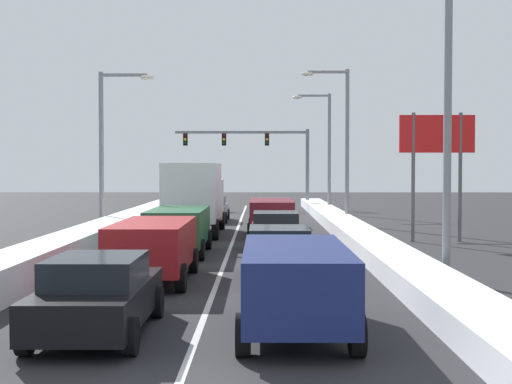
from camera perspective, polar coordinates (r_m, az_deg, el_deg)
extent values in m
plane|color=#28282B|center=(27.56, -2.13, -4.66)|extent=(128.41, 128.41, 0.00)
cube|color=silver|center=(32.47, -1.75, -3.64)|extent=(0.14, 54.33, 0.01)
cube|color=white|center=(32.68, 7.59, -3.09)|extent=(1.55, 54.33, 0.61)
cube|color=white|center=(33.05, -10.98, -2.81)|extent=(1.52, 54.33, 0.89)
cube|color=navy|center=(13.85, 3.13, -6.89)|extent=(1.95, 4.90, 1.25)
cube|color=black|center=(11.43, 3.72, -7.39)|extent=(1.56, 0.06, 0.55)
cube|color=red|center=(11.49, -0.22, -9.24)|extent=(0.20, 0.08, 0.28)
cube|color=red|center=(11.58, 7.62, -9.17)|extent=(0.20, 0.08, 0.28)
cylinder|color=black|center=(15.63, -0.72, -8.39)|extent=(0.25, 0.74, 0.74)
cylinder|color=black|center=(15.71, 6.34, -8.34)|extent=(0.25, 0.74, 0.74)
cylinder|color=black|center=(12.30, -1.02, -11.23)|extent=(0.25, 0.74, 0.74)
cylinder|color=black|center=(12.40, 8.01, -11.14)|extent=(0.25, 0.74, 0.74)
cube|color=#38383D|center=(20.24, 1.82, -5.26)|extent=(1.82, 4.50, 0.70)
cube|color=black|center=(20.03, 1.84, -3.60)|extent=(1.64, 2.20, 0.55)
cube|color=red|center=(18.04, -0.20, -5.77)|extent=(0.24, 0.08, 0.14)
cube|color=red|center=(18.08, 4.20, -5.75)|extent=(0.24, 0.08, 0.14)
cylinder|color=black|center=(21.82, -0.63, -5.53)|extent=(0.22, 0.66, 0.66)
cylinder|color=black|center=(21.86, 4.06, -5.52)|extent=(0.22, 0.66, 0.66)
cylinder|color=black|center=(18.75, -0.80, -6.77)|extent=(0.22, 0.66, 0.66)
cylinder|color=black|center=(18.80, 4.68, -6.75)|extent=(0.22, 0.66, 0.66)
cube|color=#937F60|center=(27.11, 1.55, -3.43)|extent=(1.82, 4.50, 0.70)
cube|color=black|center=(26.92, 1.55, -2.17)|extent=(1.64, 2.20, 0.55)
cube|color=red|center=(24.91, 0.06, -3.63)|extent=(0.24, 0.08, 0.14)
cube|color=red|center=(24.94, 3.24, -3.62)|extent=(0.24, 0.08, 0.14)
cylinder|color=black|center=(28.68, -0.30, -3.73)|extent=(0.22, 0.66, 0.66)
cylinder|color=black|center=(28.72, 3.26, -3.73)|extent=(0.22, 0.66, 0.66)
cylinder|color=black|center=(25.60, -0.38, -4.42)|extent=(0.22, 0.66, 0.66)
cylinder|color=black|center=(25.64, 3.61, -4.41)|extent=(0.22, 0.66, 0.66)
cube|color=maroon|center=(33.26, 1.23, -1.71)|extent=(1.95, 4.90, 1.25)
cube|color=black|center=(30.84, 1.29, -1.49)|extent=(1.56, 0.06, 0.55)
cube|color=red|center=(30.87, -0.16, -2.18)|extent=(0.20, 0.08, 0.28)
cube|color=red|center=(30.89, 2.74, -2.18)|extent=(0.20, 0.08, 0.28)
cylinder|color=black|center=(35.00, -0.38, -2.64)|extent=(0.25, 0.74, 0.74)
cylinder|color=black|center=(35.03, 2.75, -2.64)|extent=(0.25, 0.74, 0.74)
cylinder|color=black|center=(31.61, -0.46, -3.13)|extent=(0.25, 0.74, 0.74)
cylinder|color=black|center=(31.64, 3.00, -3.13)|extent=(0.25, 0.74, 0.74)
cube|color=silver|center=(39.05, 1.46, -1.78)|extent=(1.82, 4.50, 0.70)
cube|color=black|center=(38.86, 1.47, -0.90)|extent=(1.64, 2.20, 0.55)
cube|color=red|center=(36.84, 0.45, -1.81)|extent=(0.24, 0.08, 0.14)
cube|color=red|center=(36.87, 2.60, -1.81)|extent=(0.24, 0.08, 0.14)
cylinder|color=black|center=(40.61, 0.16, -2.06)|extent=(0.22, 0.66, 0.66)
cylinder|color=black|center=(40.64, 2.67, -2.06)|extent=(0.22, 0.66, 0.66)
cylinder|color=black|center=(37.52, 0.15, -2.39)|extent=(0.22, 0.66, 0.66)
cylinder|color=black|center=(37.55, 2.86, -2.39)|extent=(0.22, 0.66, 0.66)
cube|color=black|center=(14.13, -12.35, -8.46)|extent=(1.82, 4.50, 0.70)
cube|color=black|center=(13.89, -12.51, -6.12)|extent=(1.64, 2.20, 0.55)
cube|color=red|center=(12.21, -17.88, -9.60)|extent=(0.24, 0.08, 0.14)
cube|color=red|center=(11.86, -11.42, -9.89)|extent=(0.24, 0.08, 0.14)
cylinder|color=black|center=(15.88, -14.27, -8.43)|extent=(0.22, 0.66, 0.66)
cylinder|color=black|center=(15.53, -7.83, -8.62)|extent=(0.22, 0.66, 0.66)
cylinder|color=black|center=(12.96, -17.79, -10.82)|extent=(0.22, 0.66, 0.66)
cylinder|color=black|center=(12.53, -9.88, -11.20)|extent=(0.22, 0.66, 0.66)
cube|color=maroon|center=(20.21, -8.13, -4.11)|extent=(1.95, 4.90, 1.25)
cube|color=black|center=(17.81, -9.29, -4.05)|extent=(1.56, 0.06, 0.55)
cube|color=red|center=(18.01, -11.73, -5.20)|extent=(0.20, 0.08, 0.28)
cube|color=red|center=(17.75, -6.78, -5.27)|extent=(0.20, 0.08, 0.28)
cylinder|color=black|center=(22.11, -9.93, -5.36)|extent=(0.25, 0.74, 0.74)
cylinder|color=black|center=(21.85, -4.97, -5.43)|extent=(0.25, 0.74, 0.74)
cylinder|color=black|center=(18.80, -11.79, -6.66)|extent=(0.25, 0.74, 0.74)
cylinder|color=black|center=(18.50, -5.96, -6.78)|extent=(0.25, 0.74, 0.74)
cube|color=#1E5633|center=(26.39, -6.16, -2.68)|extent=(1.95, 4.90, 1.25)
cube|color=black|center=(23.98, -6.81, -2.49)|extent=(1.56, 0.06, 0.55)
cube|color=red|center=(24.13, -8.65, -3.37)|extent=(0.20, 0.08, 0.28)
cube|color=red|center=(23.94, -4.95, -3.39)|extent=(0.20, 0.08, 0.28)
cylinder|color=black|center=(28.25, -7.69, -3.76)|extent=(0.25, 0.74, 0.74)
cylinder|color=black|center=(28.05, -3.81, -3.78)|extent=(0.25, 0.74, 0.74)
cylinder|color=black|center=(24.91, -8.79, -4.53)|extent=(0.25, 0.74, 0.74)
cylinder|color=black|center=(24.68, -4.39, -4.57)|extent=(0.25, 0.74, 0.74)
cube|color=#B7BABF|center=(36.60, -4.50, -0.57)|extent=(2.35, 2.20, 2.00)
cube|color=silver|center=(33.00, -5.03, 0.02)|extent=(2.35, 5.00, 2.60)
cylinder|color=black|center=(37.08, -6.19, -2.25)|extent=(0.28, 0.92, 0.92)
cylinder|color=black|center=(36.89, -2.71, -2.26)|extent=(0.28, 0.92, 0.92)
cylinder|color=black|center=(31.74, -7.31, -2.96)|extent=(0.28, 0.92, 0.92)
cylinder|color=black|center=(31.52, -3.24, -2.98)|extent=(0.28, 0.92, 0.92)
cube|color=slate|center=(42.41, -3.55, -1.48)|extent=(1.82, 4.50, 0.70)
cube|color=black|center=(42.23, -3.57, -0.68)|extent=(1.64, 2.20, 0.55)
cube|color=red|center=(40.27, -4.75, -1.50)|extent=(0.24, 0.08, 0.14)
cube|color=red|center=(40.17, -2.78, -1.50)|extent=(0.24, 0.08, 0.14)
cylinder|color=black|center=(44.04, -4.57, -1.75)|extent=(0.22, 0.66, 0.66)
cylinder|color=black|center=(43.93, -2.26, -1.75)|extent=(0.22, 0.66, 0.66)
cylinder|color=black|center=(40.96, -4.94, -2.03)|extent=(0.22, 0.66, 0.66)
cylinder|color=black|center=(40.84, -2.46, -2.04)|extent=(0.22, 0.66, 0.66)
cylinder|color=slate|center=(57.11, 4.09, 1.88)|extent=(0.28, 0.28, 6.20)
cube|color=slate|center=(57.08, -1.17, 4.75)|extent=(10.46, 0.20, 0.20)
cube|color=black|center=(57.03, 0.88, 4.17)|extent=(0.34, 0.34, 0.95)
sphere|color=#4C0A0A|center=(56.86, 0.88, 4.47)|extent=(0.22, 0.22, 0.22)
sphere|color=#F2AD14|center=(56.85, 0.88, 4.18)|extent=(0.22, 0.22, 0.22)
sphere|color=#0C3819|center=(56.83, 0.88, 3.89)|extent=(0.22, 0.22, 0.22)
cube|color=black|center=(57.10, -2.55, 4.17)|extent=(0.34, 0.34, 0.95)
sphere|color=#4C0A0A|center=(56.93, -2.56, 4.46)|extent=(0.22, 0.22, 0.22)
sphere|color=#F2AD14|center=(56.92, -2.56, 4.18)|extent=(0.22, 0.22, 0.22)
sphere|color=#0C3819|center=(56.91, -2.56, 3.89)|extent=(0.22, 0.22, 0.22)
cube|color=black|center=(57.34, -5.61, 4.15)|extent=(0.34, 0.34, 0.95)
sphere|color=#4C0A0A|center=(57.17, -5.63, 4.44)|extent=(0.22, 0.22, 0.22)
sphere|color=#F2AD14|center=(57.15, -5.63, 4.16)|extent=(0.22, 0.22, 0.22)
sphere|color=#0C3819|center=(57.14, -5.63, 3.87)|extent=(0.22, 0.22, 0.22)
cylinder|color=gray|center=(20.65, 14.92, 5.61)|extent=(0.22, 0.22, 9.03)
cylinder|color=gray|center=(40.00, 7.22, 3.53)|extent=(0.22, 0.22, 8.56)
cube|color=gray|center=(40.21, 5.67, 9.43)|extent=(2.20, 0.14, 0.14)
ellipsoid|color=#EAE5C6|center=(40.11, 4.09, 9.31)|extent=(0.70, 0.36, 0.24)
cylinder|color=gray|center=(49.81, 5.82, 3.04)|extent=(0.22, 0.22, 8.24)
cube|color=gray|center=(49.95, 4.57, 7.60)|extent=(2.20, 0.14, 0.14)
ellipsoid|color=#EAE5C6|center=(49.88, 3.30, 7.50)|extent=(0.70, 0.36, 0.24)
cylinder|color=gray|center=(35.13, -12.13, 3.03)|extent=(0.22, 0.22, 7.71)
cube|color=gray|center=(35.18, -10.41, 9.09)|extent=(2.20, 0.14, 0.14)
ellipsoid|color=#EAE5C6|center=(34.98, -8.61, 8.97)|extent=(0.70, 0.36, 0.24)
cylinder|color=#59595B|center=(31.37, 12.32, 1.14)|extent=(0.16, 0.16, 5.50)
cylinder|color=#59595B|center=(31.84, 15.85, 1.12)|extent=(0.16, 0.16, 5.50)
cube|color=red|center=(31.62, 14.13, 4.48)|extent=(3.20, 0.12, 1.60)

